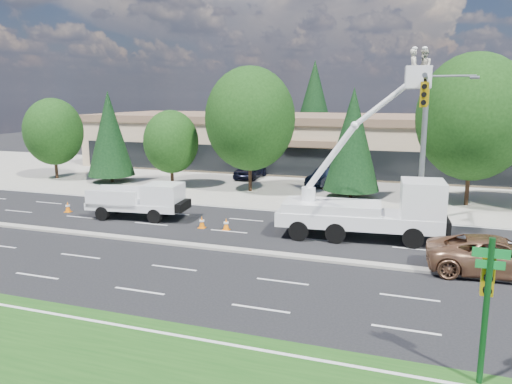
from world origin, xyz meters
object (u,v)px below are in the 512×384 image
at_px(bucket_truck, 375,201).
at_px(minivan, 498,257).
at_px(utility_pickup, 142,204).
at_px(signal_mast, 425,123).
at_px(street_sign_pole, 487,295).

height_order(bucket_truck, minivan, bucket_truck).
bearing_deg(utility_pickup, signal_mast, 2.36).
bearing_deg(minivan, signal_mast, 25.07).
bearing_deg(signal_mast, street_sign_pole, -82.73).
height_order(utility_pickup, minivan, utility_pickup).
xyz_separation_m(street_sign_pole, minivan, (1.40, 9.00, -1.63)).
bearing_deg(signal_mast, bucket_truck, -128.82).
relative_size(street_sign_pole, utility_pickup, 0.66).
distance_m(signal_mast, street_sign_pole, 15.99).
relative_size(utility_pickup, bucket_truck, 0.61).
height_order(signal_mast, bucket_truck, bucket_truck).
distance_m(street_sign_pole, utility_pickup, 22.23).
bearing_deg(minivan, utility_pickup, 76.89).
distance_m(utility_pickup, bucket_truck, 14.09).
bearing_deg(street_sign_pole, utility_pickup, 145.20).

